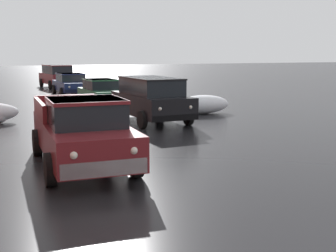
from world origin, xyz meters
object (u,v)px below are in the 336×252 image
(sedan_green_parked_kerbside_mid, at_px, (101,92))
(suv_maroon_queued_behind_truck, at_px, (57,75))
(sedan_darkblue_parked_far_down_block, at_px, (71,83))
(pickup_truck_maroon_approaching_near_lane, at_px, (82,132))
(suv_black_parked_kerbside_close, at_px, (151,98))

(sedan_green_parked_kerbside_mid, bearing_deg, suv_maroon_queued_behind_truck, 88.97)
(sedan_darkblue_parked_far_down_block, bearing_deg, pickup_truck_maroon_approaching_near_lane, -101.17)
(sedan_green_parked_kerbside_mid, height_order, sedan_darkblue_parked_far_down_block, same)
(pickup_truck_maroon_approaching_near_lane, distance_m, sedan_green_parked_kerbside_mid, 13.01)
(pickup_truck_maroon_approaching_near_lane, bearing_deg, sedan_green_parked_kerbside_mid, 72.38)
(suv_black_parked_kerbside_close, distance_m, sedan_green_parked_kerbside_mid, 6.24)
(suv_maroon_queued_behind_truck, bearing_deg, sedan_green_parked_kerbside_mid, -91.03)
(pickup_truck_maroon_approaching_near_lane, height_order, sedan_darkblue_parked_far_down_block, pickup_truck_maroon_approaching_near_lane)
(sedan_green_parked_kerbside_mid, relative_size, suv_maroon_queued_behind_truck, 0.85)
(sedan_green_parked_kerbside_mid, distance_m, sedan_darkblue_parked_far_down_block, 7.33)
(suv_black_parked_kerbside_close, height_order, sedan_darkblue_parked_far_down_block, suv_black_parked_kerbside_close)
(pickup_truck_maroon_approaching_near_lane, relative_size, suv_maroon_queued_behind_truck, 1.16)
(suv_black_parked_kerbside_close, distance_m, sedan_darkblue_parked_far_down_block, 13.57)
(pickup_truck_maroon_approaching_near_lane, xyz_separation_m, suv_black_parked_kerbside_close, (4.30, 6.17, 0.11))
(suv_black_parked_kerbside_close, relative_size, sedan_darkblue_parked_far_down_block, 1.05)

